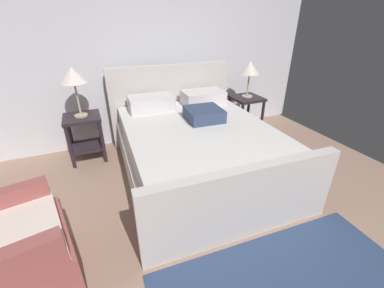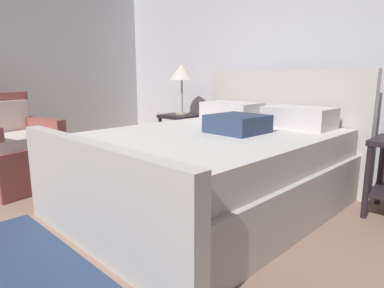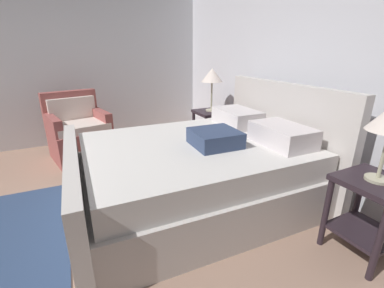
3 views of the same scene
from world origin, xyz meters
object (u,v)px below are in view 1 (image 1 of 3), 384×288
object	(u,v)px
table_lamp_left	(73,76)
nightstand_left	(84,131)
nightstand_right	(246,109)
bed	(196,146)
table_lamp_right	(250,68)

from	to	relation	value
table_lamp_left	nightstand_left	bearing A→B (deg)	-75.96
nightstand_right	table_lamp_left	xyz separation A→B (m)	(-2.39, 0.09, 0.69)
nightstand_right	nightstand_left	distance (m)	2.39
nightstand_left	table_lamp_left	world-z (taller)	table_lamp_left
nightstand_left	table_lamp_left	bearing A→B (deg)	104.04
bed	nightstand_left	size ratio (longest dim) A/B	3.77
nightstand_right	table_lamp_right	xyz separation A→B (m)	(0.00, 0.00, 0.63)
bed	table_lamp_left	size ratio (longest dim) A/B	3.76
bed	table_lamp_right	world-z (taller)	table_lamp_right
table_lamp_right	nightstand_left	bearing A→B (deg)	177.74
nightstand_left	table_lamp_left	size ratio (longest dim) A/B	1.00
table_lamp_right	table_lamp_left	world-z (taller)	table_lamp_left
nightstand_right	table_lamp_right	distance (m)	0.63
nightstand_right	table_lamp_left	bearing A→B (deg)	177.74
bed	table_lamp_right	distance (m)	1.56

